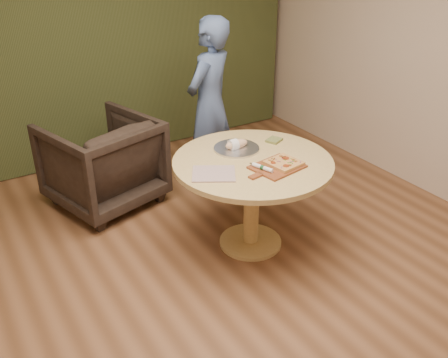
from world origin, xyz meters
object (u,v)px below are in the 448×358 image
at_px(bread_roll, 236,144).
at_px(armchair, 102,158).
at_px(cutlery_roll, 262,168).
at_px(pedestal_table, 252,177).
at_px(pizza_paddle, 276,167).
at_px(flatbread_pizza, 284,163).
at_px(person_standing, 210,104).
at_px(serving_tray, 237,148).

distance_m(bread_roll, armchair, 1.32).
bearing_deg(armchair, cutlery_roll, 99.94).
distance_m(pedestal_table, cutlery_roll, 0.26).
bearing_deg(pizza_paddle, flatbread_pizza, -10.80).
relative_size(pedestal_table, person_standing, 0.75).
bearing_deg(person_standing, bread_roll, 43.62).
bearing_deg(flatbread_pizza, pizza_paddle, 178.97).
xyz_separation_m(pizza_paddle, bread_roll, (-0.07, 0.43, 0.04)).
bearing_deg(bread_roll, flatbread_pizza, -72.24).
xyz_separation_m(serving_tray, person_standing, (0.28, 0.90, 0.05)).
xyz_separation_m(pedestal_table, person_standing, (0.28, 1.12, 0.19)).
bearing_deg(armchair, bread_roll, 109.88).
bearing_deg(flatbread_pizza, armchair, 121.18).
height_order(serving_tray, person_standing, person_standing).
distance_m(bread_roll, person_standing, 0.94).
xyz_separation_m(bread_roll, armchair, (-0.75, 1.03, -0.35)).
bearing_deg(armchair, serving_tray, 110.20).
bearing_deg(cutlery_roll, flatbread_pizza, -22.41).
distance_m(pizza_paddle, bread_roll, 0.44).
bearing_deg(serving_tray, person_standing, 72.53).
xyz_separation_m(armchair, person_standing, (1.04, -0.14, 0.36)).
bearing_deg(person_standing, armchair, -35.88).
height_order(pizza_paddle, armchair, armchair).
height_order(flatbread_pizza, armchair, armchair).
relative_size(pizza_paddle, flatbread_pizza, 1.84).
height_order(serving_tray, armchair, armchair).
bearing_deg(flatbread_pizza, bread_roll, 107.76).
bearing_deg(armchair, flatbread_pizza, 105.18).
distance_m(pedestal_table, bread_roll, 0.29).
xyz_separation_m(pedestal_table, armchair, (-0.75, 1.26, -0.16)).
height_order(cutlery_roll, serving_tray, cutlery_roll).
xyz_separation_m(flatbread_pizza, cutlery_roll, (-0.18, 0.01, 0.00)).
bearing_deg(person_standing, flatbread_pizza, 54.98).
height_order(pedestal_table, pizza_paddle, pizza_paddle).
bearing_deg(pizza_paddle, armchair, 109.52).
relative_size(bread_roll, person_standing, 0.12).
relative_size(bread_roll, armchair, 0.22).
relative_size(pizza_paddle, armchair, 0.52).
bearing_deg(cutlery_roll, bread_roll, 65.80).
bearing_deg(pedestal_table, pizza_paddle, -72.13).
height_order(flatbread_pizza, serving_tray, flatbread_pizza).
distance_m(cutlery_roll, bread_roll, 0.42).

